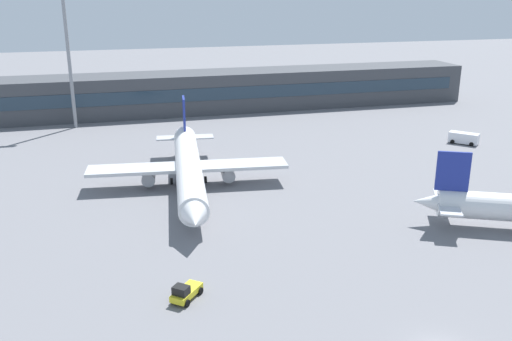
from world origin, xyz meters
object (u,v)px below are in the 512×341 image
object	(u,v)px
baggage_tug_yellow	(185,292)
service_van_white	(464,138)
airplane_mid	(189,168)
floodlight_tower_west	(67,41)

from	to	relation	value
baggage_tug_yellow	service_van_white	xyz separation A→B (m)	(57.98, 40.73, 0.31)
airplane_mid	baggage_tug_yellow	xyz separation A→B (m)	(-5.08, -30.08, -2.33)
baggage_tug_yellow	floodlight_tower_west	size ratio (longest dim) A/B	0.12
baggage_tug_yellow	floodlight_tower_west	bearing A→B (deg)	99.20
service_van_white	floodlight_tower_west	bearing A→B (deg)	155.10
baggage_tug_yellow	airplane_mid	bearing A→B (deg)	80.41
baggage_tug_yellow	service_van_white	world-z (taller)	service_van_white
airplane_mid	floodlight_tower_west	bearing A→B (deg)	111.46
airplane_mid	floodlight_tower_west	xyz separation A→B (m)	(-16.93, 43.07, 14.42)
baggage_tug_yellow	service_van_white	size ratio (longest dim) A/B	0.71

